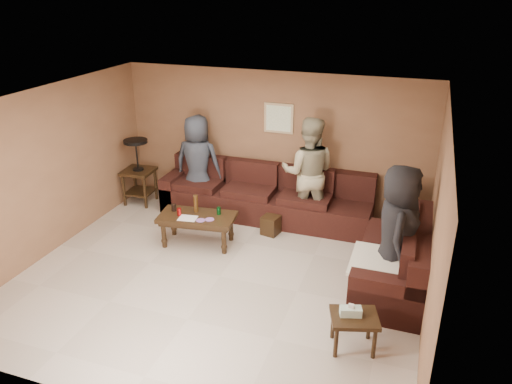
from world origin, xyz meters
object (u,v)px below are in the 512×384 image
sectional_sofa (302,220)px  waste_bin (271,225)px  person_middle (308,173)px  person_right (397,232)px  side_table_right (354,320)px  coffee_table (197,220)px  end_table_left (138,170)px  person_left (198,163)px

sectional_sofa → waste_bin: size_ratio=14.71×
sectional_sofa → person_middle: (-0.05, 0.51, 0.62)m
waste_bin → person_right: size_ratio=0.17×
waste_bin → sectional_sofa: bearing=4.5°
side_table_right → waste_bin: 2.92m
coffee_table → side_table_right: 3.18m
side_table_right → waste_bin: bearing=126.1°
end_table_left → person_middle: size_ratio=0.65×
side_table_right → end_table_left: bearing=148.0°
waste_bin → person_right: 2.42m
sectional_sofa → person_middle: 0.81m
person_middle → person_left: bearing=-9.7°
person_left → person_right: person_right is taller
end_table_left → person_left: person_left is taller
side_table_right → person_middle: bearing=113.2°
sectional_sofa → coffee_table: sectional_sofa is taller
person_middle → sectional_sofa: bearing=87.4°
end_table_left → sectional_sofa: bearing=-6.6°
person_left → person_middle: size_ratio=0.92×
end_table_left → waste_bin: (2.71, -0.42, -0.49)m
end_table_left → person_right: 4.98m
end_table_left → side_table_right: bearing=-32.0°
side_table_right → person_middle: (-1.25, 2.90, 0.56)m
waste_bin → end_table_left: bearing=171.3°
end_table_left → waste_bin: 2.78m
waste_bin → person_left: size_ratio=0.18×
coffee_table → person_middle: (1.47, 1.25, 0.52)m
sectional_sofa → person_right: person_right is taller
coffee_table → person_right: size_ratio=0.69×
coffee_table → person_left: size_ratio=0.72×
side_table_right → person_middle: size_ratio=0.33×
coffee_table → waste_bin: bearing=34.8°
person_middle → waste_bin: bearing=41.1°
coffee_table → person_middle: bearing=40.4°
person_middle → person_right: bearing=125.1°
waste_bin → person_left: bearing=159.4°
side_table_right → person_right: person_right is taller
sectional_sofa → side_table_right: sectional_sofa is taller
waste_bin → person_right: (2.03, -1.08, 0.75)m
coffee_table → side_table_right: coffee_table is taller
coffee_table → person_right: person_right is taller
waste_bin → person_middle: person_middle is taller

